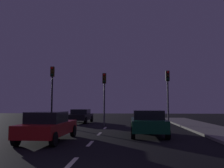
{
  "coord_description": "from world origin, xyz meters",
  "views": [
    {
      "loc": [
        1.7,
        -4.93,
        1.77
      ],
      "look_at": [
        0.59,
        13.21,
        3.34
      ],
      "focal_mm": 39.14,
      "sensor_mm": 36.0,
      "label": 1
    }
  ],
  "objects_px": {
    "traffic_signal_left": "(52,84)",
    "car_adjacent_lane": "(48,126)",
    "car_oncoming_far": "(80,116)",
    "traffic_signal_right": "(168,87)",
    "car_stopped_ahead": "(148,122)",
    "traffic_signal_center": "(104,88)"
  },
  "relations": [
    {
      "from": "car_stopped_ahead",
      "to": "car_oncoming_far",
      "type": "xyz_separation_m",
      "value": [
        -5.91,
        9.91,
        -0.05
      ]
    },
    {
      "from": "traffic_signal_right",
      "to": "traffic_signal_center",
      "type": "bearing_deg",
      "value": -180.0
    },
    {
      "from": "traffic_signal_right",
      "to": "car_stopped_ahead",
      "type": "relative_size",
      "value": 1.07
    },
    {
      "from": "traffic_signal_center",
      "to": "car_stopped_ahead",
      "type": "relative_size",
      "value": 1.03
    },
    {
      "from": "traffic_signal_center",
      "to": "car_stopped_ahead",
      "type": "distance_m",
      "value": 7.75
    },
    {
      "from": "traffic_signal_center",
      "to": "car_oncoming_far",
      "type": "relative_size",
      "value": 1.15
    },
    {
      "from": "car_stopped_ahead",
      "to": "traffic_signal_right",
      "type": "bearing_deg",
      "value": 70.95
    },
    {
      "from": "car_stopped_ahead",
      "to": "car_adjacent_lane",
      "type": "bearing_deg",
      "value": -154.16
    },
    {
      "from": "traffic_signal_left",
      "to": "traffic_signal_right",
      "type": "xyz_separation_m",
      "value": [
        10.12,
        -0.0,
        -0.29
      ]
    },
    {
      "from": "traffic_signal_center",
      "to": "car_stopped_ahead",
      "type": "bearing_deg",
      "value": -64.26
    },
    {
      "from": "traffic_signal_center",
      "to": "car_adjacent_lane",
      "type": "height_order",
      "value": "traffic_signal_center"
    },
    {
      "from": "traffic_signal_left",
      "to": "car_adjacent_lane",
      "type": "bearing_deg",
      "value": -73.5
    },
    {
      "from": "traffic_signal_left",
      "to": "car_stopped_ahead",
      "type": "bearing_deg",
      "value": -40.21
    },
    {
      "from": "traffic_signal_right",
      "to": "car_oncoming_far",
      "type": "xyz_separation_m",
      "value": [
        -8.2,
        3.29,
        -2.62
      ]
    },
    {
      "from": "traffic_signal_left",
      "to": "car_oncoming_far",
      "type": "distance_m",
      "value": 4.8
    },
    {
      "from": "traffic_signal_left",
      "to": "car_oncoming_far",
      "type": "relative_size",
      "value": 1.31
    },
    {
      "from": "car_stopped_ahead",
      "to": "car_oncoming_far",
      "type": "distance_m",
      "value": 11.54
    },
    {
      "from": "car_stopped_ahead",
      "to": "car_adjacent_lane",
      "type": "relative_size",
      "value": 0.97
    },
    {
      "from": "traffic_signal_left",
      "to": "traffic_signal_center",
      "type": "bearing_deg",
      "value": -0.02
    },
    {
      "from": "traffic_signal_left",
      "to": "traffic_signal_right",
      "type": "relative_size",
      "value": 1.1
    },
    {
      "from": "car_adjacent_lane",
      "to": "car_oncoming_far",
      "type": "distance_m",
      "value": 12.43
    },
    {
      "from": "car_adjacent_lane",
      "to": "traffic_signal_right",
      "type": "bearing_deg",
      "value": 50.82
    }
  ]
}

